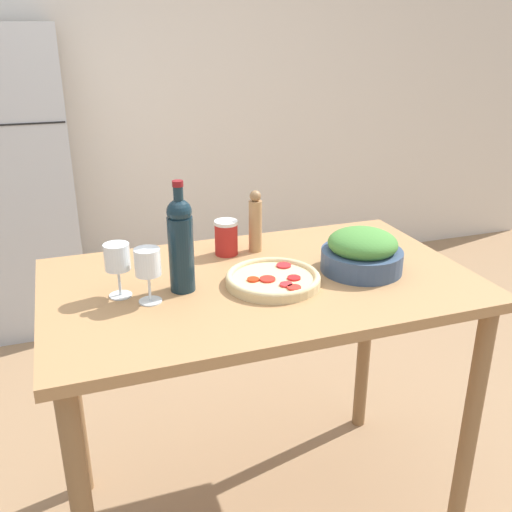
{
  "coord_description": "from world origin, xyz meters",
  "views": [
    {
      "loc": [
        -0.55,
        -1.51,
        1.66
      ],
      "look_at": [
        0.0,
        0.04,
        1.01
      ],
      "focal_mm": 40.0,
      "sensor_mm": 36.0,
      "label": 1
    }
  ],
  "objects": [
    {
      "name": "ground_plane",
      "position": [
        0.0,
        0.0,
        0.0
      ],
      "size": [
        14.0,
        14.0,
        0.0
      ],
      "primitive_type": "plane",
      "color": "#9E7A56"
    },
    {
      "name": "wall_back",
      "position": [
        0.0,
        2.29,
        1.3
      ],
      "size": [
        6.4,
        0.06,
        2.6
      ],
      "color": "silver",
      "rests_on": "ground_plane"
    },
    {
      "name": "refrigerator",
      "position": [
        -0.83,
        1.92,
        0.85
      ],
      "size": [
        0.7,
        0.67,
        1.7
      ],
      "color": "#B7BCC1",
      "rests_on": "ground_plane"
    },
    {
      "name": "prep_counter",
      "position": [
        0.0,
        0.0,
        0.81
      ],
      "size": [
        1.31,
        0.79,
        0.95
      ],
      "color": "#A87A4C",
      "rests_on": "ground_plane"
    },
    {
      "name": "wine_bottle",
      "position": [
        -0.24,
        -0.0,
        1.09
      ],
      "size": [
        0.07,
        0.07,
        0.33
      ],
      "color": "#142833",
      "rests_on": "prep_counter"
    },
    {
      "name": "wine_glass_near",
      "position": [
        -0.35,
        -0.05,
        1.06
      ],
      "size": [
        0.07,
        0.07,
        0.16
      ],
      "color": "silver",
      "rests_on": "prep_counter"
    },
    {
      "name": "wine_glass_far",
      "position": [
        -0.42,
        0.02,
        1.06
      ],
      "size": [
        0.07,
        0.07,
        0.16
      ],
      "color": "silver",
      "rests_on": "prep_counter"
    },
    {
      "name": "pepper_mill",
      "position": [
        0.06,
        0.23,
        1.05
      ],
      "size": [
        0.05,
        0.05,
        0.22
      ],
      "color": "#AD7F51",
      "rests_on": "prep_counter"
    },
    {
      "name": "salad_bowl",
      "position": [
        0.33,
        -0.05,
        1.01
      ],
      "size": [
        0.26,
        0.26,
        0.14
      ],
      "color": "#384C6B",
      "rests_on": "prep_counter"
    },
    {
      "name": "homemade_pizza",
      "position": [
        0.02,
        -0.05,
        0.96
      ],
      "size": [
        0.29,
        0.29,
        0.03
      ],
      "color": "#DBC189",
      "rests_on": "prep_counter"
    },
    {
      "name": "salt_canister",
      "position": [
        -0.04,
        0.23,
        1.01
      ],
      "size": [
        0.08,
        0.08,
        0.12
      ],
      "color": "#B2231E",
      "rests_on": "prep_counter"
    }
  ]
}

